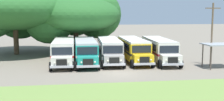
# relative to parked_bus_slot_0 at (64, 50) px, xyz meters

# --- Properties ---
(ground_plane) EXTENTS (220.00, 220.00, 0.00)m
(ground_plane) POSITION_rel_parked_bus_slot_0_xyz_m (5.80, -6.86, -1.58)
(ground_plane) COLOR slate
(parked_bus_slot_0) EXTENTS (2.82, 10.86, 2.82)m
(parked_bus_slot_0) POSITION_rel_parked_bus_slot_0_xyz_m (0.00, 0.00, 0.00)
(parked_bus_slot_0) COLOR silver
(parked_bus_slot_0) RESTS_ON ground_plane
(parked_bus_slot_1) EXTENTS (2.72, 10.85, 2.82)m
(parked_bus_slot_1) POSITION_rel_parked_bus_slot_0_xyz_m (2.66, -0.17, 0.00)
(parked_bus_slot_1) COLOR teal
(parked_bus_slot_1) RESTS_ON ground_plane
(parked_bus_slot_2) EXTENTS (3.05, 10.89, 2.82)m
(parked_bus_slot_2) POSITION_rel_parked_bus_slot_0_xyz_m (5.71, 0.42, 0.00)
(parked_bus_slot_2) COLOR #9E9993
(parked_bus_slot_2) RESTS_ON ground_plane
(parked_bus_slot_3) EXTENTS (2.69, 10.84, 2.82)m
(parked_bus_slot_3) POSITION_rel_parked_bus_slot_0_xyz_m (8.80, 0.32, 0.00)
(parked_bus_slot_3) COLOR yellow
(parked_bus_slot_3) RESTS_ON ground_plane
(parked_bus_slot_4) EXTENTS (3.08, 10.89, 2.82)m
(parked_bus_slot_4) POSITION_rel_parked_bus_slot_0_xyz_m (12.02, -0.33, 0.00)
(parked_bus_slot_4) COLOR silver
(parked_bus_slot_4) RESTS_ON ground_plane
(broad_shade_tree) EXTENTS (14.90, 14.97, 9.71)m
(broad_shade_tree) POSITION_rel_parked_bus_slot_0_xyz_m (1.65, 9.77, 4.12)
(broad_shade_tree) COLOR brown
(broad_shade_tree) RESTS_ON ground_plane
(secondary_tree) EXTENTS (15.47, 16.46, 11.25)m
(secondary_tree) POSITION_rel_parked_bus_slot_0_xyz_m (-7.50, 8.80, 5.10)
(secondary_tree) COLOR brown
(secondary_tree) RESTS_ON ground_plane
(utility_pole) EXTENTS (1.80, 0.20, 7.25)m
(utility_pole) POSITION_rel_parked_bus_slot_0_xyz_m (16.87, -4.59, 2.29)
(utility_pole) COLOR brown
(utility_pole) RESTS_ON ground_plane
(waiting_shelter) EXTENTS (3.60, 2.60, 2.72)m
(waiting_shelter) POSITION_rel_parked_bus_slot_0_xyz_m (17.32, -5.68, 0.87)
(waiting_shelter) COLOR brown
(waiting_shelter) RESTS_ON ground_plane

